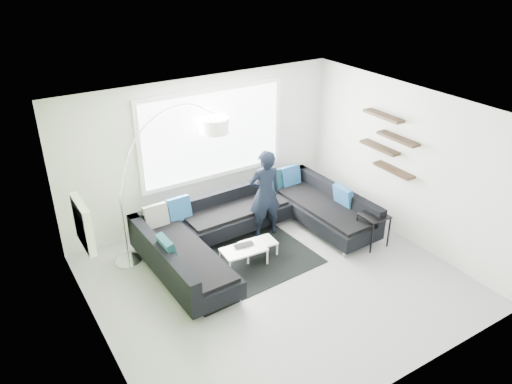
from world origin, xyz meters
TOP-DOWN VIEW (x-y plane):
  - ground at (0.00, 0.00)m, footprint 5.50×5.50m
  - room_shell at (0.04, 0.21)m, footprint 5.54×5.04m
  - sectional_sofa at (0.27, 0.99)m, footprint 3.94×2.52m
  - rug at (-0.22, 0.77)m, footprint 2.54×1.91m
  - coffee_table at (-0.04, 0.71)m, footprint 0.99×0.62m
  - arc_lamp at (-1.86, 1.76)m, footprint 2.47×1.28m
  - side_table at (2.05, -0.02)m, footprint 0.45×0.45m
  - person at (0.62, 1.31)m, footprint 0.74×0.60m
  - laptop at (-0.17, 0.69)m, footprint 0.40×0.30m

SIDE VIEW (x-z plane):
  - ground at x=0.00m, z-range 0.00..0.00m
  - rug at x=-0.22m, z-range 0.00..0.01m
  - coffee_table at x=-0.04m, z-range 0.00..0.31m
  - side_table at x=2.05m, z-range 0.00..0.61m
  - laptop at x=-0.17m, z-range 0.31..0.34m
  - sectional_sofa at x=0.27m, z-range -0.05..0.78m
  - person at x=0.62m, z-range 0.00..1.68m
  - arc_lamp at x=-1.86m, z-range 0.00..2.50m
  - room_shell at x=0.04m, z-range 0.40..3.22m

